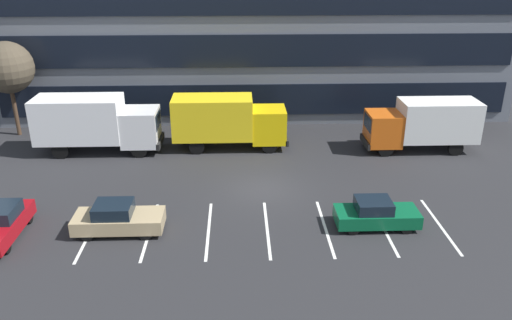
{
  "coord_description": "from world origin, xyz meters",
  "views": [
    {
      "loc": [
        -1.32,
        -25.92,
        12.56
      ],
      "look_at": [
        -0.34,
        0.82,
        1.4
      ],
      "focal_mm": 36.22,
      "sensor_mm": 36.0,
      "label": 1
    }
  ],
  "objects_px": {
    "box_truck_yellow_all": "(227,120)",
    "sedan_forest": "(376,214)",
    "box_truck_white": "(95,122)",
    "bare_tree": "(7,68)",
    "sedan_maroon": "(0,223)",
    "box_truck_orange": "(424,123)",
    "sedan_tan": "(118,219)"
  },
  "relations": [
    {
      "from": "box_truck_white",
      "to": "bare_tree",
      "type": "height_order",
      "value": "bare_tree"
    },
    {
      "from": "box_truck_yellow_all",
      "to": "sedan_maroon",
      "type": "xyz_separation_m",
      "value": [
        -10.33,
        -11.1,
        -1.25
      ]
    },
    {
      "from": "box_truck_white",
      "to": "sedan_maroon",
      "type": "distance_m",
      "value": 10.95
    },
    {
      "from": "sedan_maroon",
      "to": "bare_tree",
      "type": "xyz_separation_m",
      "value": [
        -4.64,
        14.24,
        4.13
      ]
    },
    {
      "from": "box_truck_yellow_all",
      "to": "box_truck_white",
      "type": "relative_size",
      "value": 0.95
    },
    {
      "from": "sedan_forest",
      "to": "bare_tree",
      "type": "relative_size",
      "value": 0.6
    },
    {
      "from": "box_truck_orange",
      "to": "box_truck_yellow_all",
      "type": "bearing_deg",
      "value": 176.05
    },
    {
      "from": "box_truck_yellow_all",
      "to": "box_truck_orange",
      "type": "distance_m",
      "value": 12.81
    },
    {
      "from": "box_truck_orange",
      "to": "box_truck_white",
      "type": "bearing_deg",
      "value": 178.68
    },
    {
      "from": "box_truck_white",
      "to": "sedan_forest",
      "type": "bearing_deg",
      "value": -33.39
    },
    {
      "from": "box_truck_white",
      "to": "bare_tree",
      "type": "relative_size",
      "value": 1.19
    },
    {
      "from": "box_truck_orange",
      "to": "sedan_forest",
      "type": "relative_size",
      "value": 1.83
    },
    {
      "from": "sedan_forest",
      "to": "box_truck_white",
      "type": "bearing_deg",
      "value": 146.61
    },
    {
      "from": "box_truck_yellow_all",
      "to": "sedan_tan",
      "type": "relative_size",
      "value": 1.81
    },
    {
      "from": "box_truck_yellow_all",
      "to": "sedan_maroon",
      "type": "height_order",
      "value": "box_truck_yellow_all"
    },
    {
      "from": "sedan_tan",
      "to": "bare_tree",
      "type": "distance_m",
      "value": 17.65
    },
    {
      "from": "sedan_tan",
      "to": "sedan_maroon",
      "type": "relative_size",
      "value": 0.99
    },
    {
      "from": "box_truck_orange",
      "to": "sedan_maroon",
      "type": "height_order",
      "value": "box_truck_orange"
    },
    {
      "from": "sedan_tan",
      "to": "sedan_maroon",
      "type": "bearing_deg",
      "value": -176.98
    },
    {
      "from": "sedan_maroon",
      "to": "sedan_forest",
      "type": "relative_size",
      "value": 1.06
    },
    {
      "from": "box_truck_yellow_all",
      "to": "sedan_forest",
      "type": "bearing_deg",
      "value": -56.06
    },
    {
      "from": "sedan_maroon",
      "to": "sedan_forest",
      "type": "bearing_deg",
      "value": 1.1
    },
    {
      "from": "sedan_tan",
      "to": "sedan_maroon",
      "type": "xyz_separation_m",
      "value": [
        -5.33,
        -0.28,
        0.01
      ]
    },
    {
      "from": "sedan_forest",
      "to": "sedan_maroon",
      "type": "bearing_deg",
      "value": -178.9
    },
    {
      "from": "bare_tree",
      "to": "box_truck_white",
      "type": "bearing_deg",
      "value": -28.57
    },
    {
      "from": "bare_tree",
      "to": "sedan_tan",
      "type": "bearing_deg",
      "value": -54.46
    },
    {
      "from": "sedan_tan",
      "to": "sedan_forest",
      "type": "relative_size",
      "value": 1.05
    },
    {
      "from": "box_truck_white",
      "to": "bare_tree",
      "type": "xyz_separation_m",
      "value": [
        -6.48,
        3.53,
        2.78
      ]
    },
    {
      "from": "bare_tree",
      "to": "box_truck_yellow_all",
      "type": "bearing_deg",
      "value": -11.84
    },
    {
      "from": "box_truck_yellow_all",
      "to": "bare_tree",
      "type": "xyz_separation_m",
      "value": [
        -14.97,
        3.14,
        2.88
      ]
    },
    {
      "from": "box_truck_white",
      "to": "box_truck_orange",
      "type": "distance_m",
      "value": 21.28
    },
    {
      "from": "box_truck_yellow_all",
      "to": "sedan_forest",
      "type": "xyz_separation_m",
      "value": [
        7.25,
        -10.77,
        -1.29
      ]
    }
  ]
}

